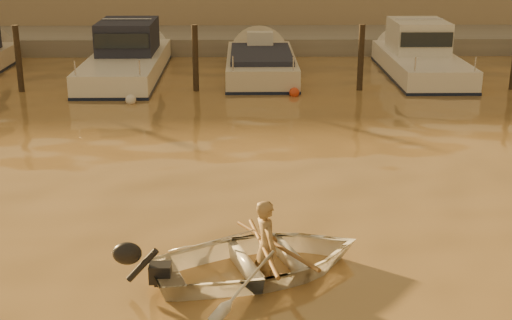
{
  "coord_description": "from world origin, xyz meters",
  "views": [
    {
      "loc": [
        1.22,
        -7.52,
        4.9
      ],
      "look_at": [
        1.46,
        4.87,
        0.75
      ],
      "focal_mm": 50.0,
      "sensor_mm": 36.0,
      "label": 1
    }
  ],
  "objects_px": {
    "moored_boat_2": "(126,58)",
    "moored_boat_4": "(421,57)",
    "moored_boat_3": "(261,69)",
    "person": "(266,247)",
    "dinghy": "(260,260)"
  },
  "relations": [
    {
      "from": "moored_boat_3",
      "to": "moored_boat_2",
      "type": "bearing_deg",
      "value": 180.0
    },
    {
      "from": "moored_boat_3",
      "to": "moored_boat_4",
      "type": "height_order",
      "value": "moored_boat_4"
    },
    {
      "from": "moored_boat_4",
      "to": "moored_boat_3",
      "type": "bearing_deg",
      "value": 180.0
    },
    {
      "from": "person",
      "to": "moored_boat_4",
      "type": "height_order",
      "value": "moored_boat_4"
    },
    {
      "from": "moored_boat_4",
      "to": "person",
      "type": "bearing_deg",
      "value": -111.76
    },
    {
      "from": "person",
      "to": "moored_boat_3",
      "type": "relative_size",
      "value": 0.22
    },
    {
      "from": "dinghy",
      "to": "person",
      "type": "distance_m",
      "value": 0.23
    },
    {
      "from": "moored_boat_4",
      "to": "dinghy",
      "type": "bearing_deg",
      "value": -112.05
    },
    {
      "from": "person",
      "to": "moored_boat_3",
      "type": "xyz_separation_m",
      "value": [
        0.28,
        14.1,
        -0.19
      ]
    },
    {
      "from": "person",
      "to": "moored_boat_4",
      "type": "bearing_deg",
      "value": -41.09
    },
    {
      "from": "moored_boat_2",
      "to": "moored_boat_4",
      "type": "height_order",
      "value": "same"
    },
    {
      "from": "dinghy",
      "to": "moored_boat_4",
      "type": "xyz_separation_m",
      "value": [
        5.72,
        14.13,
        0.42
      ]
    },
    {
      "from": "moored_boat_3",
      "to": "dinghy",
      "type": "bearing_deg",
      "value": -91.5
    },
    {
      "from": "moored_boat_2",
      "to": "moored_boat_3",
      "type": "xyz_separation_m",
      "value": [
        4.48,
        0.0,
        -0.4
      ]
    },
    {
      "from": "person",
      "to": "moored_boat_2",
      "type": "bearing_deg",
      "value": -2.72
    }
  ]
}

